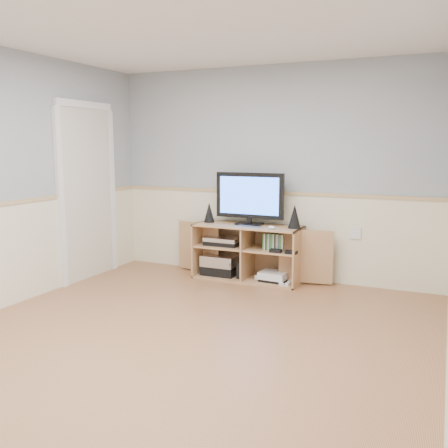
{
  "coord_description": "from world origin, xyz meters",
  "views": [
    {
      "loc": [
        1.92,
        -3.39,
        1.58
      ],
      "look_at": [
        -0.15,
        1.2,
        0.78
      ],
      "focal_mm": 40.0,
      "sensor_mm": 36.0,
      "label": 1
    }
  ],
  "objects_px": {
    "keyboard": "(248,227)",
    "monitor": "(250,197)",
    "game_consoles": "(273,276)",
    "media_cabinet": "(249,251)"
  },
  "relations": [
    {
      "from": "keyboard",
      "to": "monitor",
      "type": "bearing_deg",
      "value": 118.65
    },
    {
      "from": "game_consoles",
      "to": "media_cabinet",
      "type": "bearing_deg",
      "value": 168.11
    },
    {
      "from": "monitor",
      "to": "game_consoles",
      "type": "relative_size",
      "value": 1.84
    },
    {
      "from": "monitor",
      "to": "keyboard",
      "type": "distance_m",
      "value": 0.38
    },
    {
      "from": "monitor",
      "to": "keyboard",
      "type": "bearing_deg",
      "value": -72.17
    },
    {
      "from": "media_cabinet",
      "to": "monitor",
      "type": "height_order",
      "value": "monitor"
    },
    {
      "from": "game_consoles",
      "to": "monitor",
      "type": "bearing_deg",
      "value": 169.44
    },
    {
      "from": "monitor",
      "to": "keyboard",
      "type": "relative_size",
      "value": 2.69
    },
    {
      "from": "media_cabinet",
      "to": "keyboard",
      "type": "bearing_deg",
      "value": -72.85
    },
    {
      "from": "keyboard",
      "to": "game_consoles",
      "type": "xyz_separation_m",
      "value": [
        0.26,
        0.13,
        -0.59
      ]
    }
  ]
}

